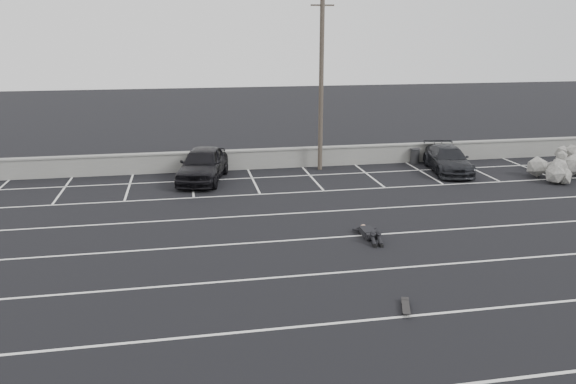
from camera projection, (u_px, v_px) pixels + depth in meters
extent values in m
plane|color=black|center=(364.00, 271.00, 17.43)|extent=(120.00, 120.00, 0.00)
cube|color=gray|center=(284.00, 158.00, 30.52)|extent=(50.00, 0.35, 1.00)
cube|color=gray|center=(284.00, 149.00, 30.38)|extent=(50.00, 0.45, 0.08)
cube|color=silver|center=(400.00, 317.00, 14.60)|extent=(36.00, 0.10, 0.01)
cube|color=silver|center=(364.00, 271.00, 17.43)|extent=(36.00, 0.10, 0.01)
cube|color=silver|center=(338.00, 237.00, 20.27)|extent=(36.00, 0.10, 0.01)
cube|color=silver|center=(318.00, 212.00, 23.10)|extent=(36.00, 0.10, 0.01)
cube|color=silver|center=(303.00, 192.00, 25.93)|extent=(36.00, 0.10, 0.01)
cube|color=silver|center=(291.00, 176.00, 28.77)|extent=(36.00, 0.10, 0.01)
cube|color=silver|center=(63.00, 189.00, 26.35)|extent=(0.10, 5.00, 0.01)
cube|color=silver|center=(129.00, 186.00, 26.88)|extent=(0.10, 5.00, 0.01)
cube|color=silver|center=(192.00, 183.00, 27.41)|extent=(0.10, 5.00, 0.01)
cube|color=silver|center=(253.00, 180.00, 27.94)|extent=(0.10, 5.00, 0.01)
cube|color=silver|center=(312.00, 178.00, 28.47)|extent=(0.10, 5.00, 0.01)
cube|color=silver|center=(368.00, 175.00, 29.00)|extent=(0.10, 5.00, 0.01)
cube|color=silver|center=(423.00, 172.00, 29.54)|extent=(0.10, 5.00, 0.01)
cube|color=silver|center=(475.00, 170.00, 30.07)|extent=(0.10, 5.00, 0.01)
cube|color=silver|center=(526.00, 167.00, 30.60)|extent=(0.10, 5.00, 0.01)
imported|color=black|center=(203.00, 164.00, 27.75)|extent=(3.12, 5.23, 1.67)
imported|color=black|center=(448.00, 160.00, 29.52)|extent=(2.62, 4.80, 1.32)
cylinder|color=#4C4238|center=(321.00, 85.00, 28.98)|extent=(0.24, 0.24, 9.01)
cube|color=#4C4238|center=(322.00, 5.00, 27.90)|extent=(1.20, 0.08, 0.08)
cylinder|color=#28282A|center=(415.00, 156.00, 31.48)|extent=(0.64, 0.64, 0.81)
cylinder|color=#28282A|center=(415.00, 149.00, 31.36)|extent=(0.71, 0.71, 0.04)
cube|color=black|center=(406.00, 307.00, 14.98)|extent=(0.45, 0.82, 0.02)
cube|color=#28282A|center=(405.00, 303.00, 15.24)|extent=(0.17, 0.10, 0.04)
cube|color=#28282A|center=(406.00, 313.00, 14.74)|extent=(0.17, 0.10, 0.04)
cylinder|color=black|center=(402.00, 304.00, 15.26)|extent=(0.05, 0.06, 0.06)
cylinder|color=black|center=(409.00, 304.00, 15.24)|extent=(0.05, 0.06, 0.06)
cylinder|color=black|center=(402.00, 313.00, 14.76)|extent=(0.05, 0.06, 0.06)
cylinder|color=black|center=(410.00, 314.00, 14.73)|extent=(0.05, 0.06, 0.06)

